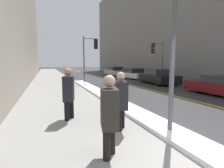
{
  "coord_description": "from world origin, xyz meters",
  "views": [
    {
      "loc": [
        -2.69,
        -2.03,
        1.83
      ],
      "look_at": [
        -0.4,
        4.0,
        1.05
      ],
      "focal_mm": 28.0,
      "sensor_mm": 36.0,
      "label": 1
    }
  ],
  "objects": [
    {
      "name": "parked_car_black",
      "position": [
        6.62,
        10.93,
        0.63
      ],
      "size": [
        2.29,
        4.37,
        1.32
      ],
      "rotation": [
        0.0,
        0.0,
        1.47
      ],
      "color": "black",
      "rests_on": "ground"
    },
    {
      "name": "building_facade_right",
      "position": [
        13.0,
        22.0,
        8.02
      ],
      "size": [
        6.0,
        36.0,
        16.05
      ],
      "color": "slate",
      "rests_on": "ground"
    },
    {
      "name": "traffic_light_far",
      "position": [
        7.05,
        11.85,
        2.72
      ],
      "size": [
        1.31,
        0.32,
        3.76
      ],
      "rotation": [
        0.0,
        0.0,
        3.17
      ],
      "color": "#515156",
      "rests_on": "ground"
    },
    {
      "name": "pedestrian_nearside",
      "position": [
        -2.03,
        3.61,
        0.93
      ],
      "size": [
        0.43,
        0.6,
        1.67
      ],
      "rotation": [
        0.0,
        0.0,
        -1.8
      ],
      "color": "black",
      "rests_on": "ground"
    },
    {
      "name": "pedestrian_trailing",
      "position": [
        -0.82,
        2.22,
        0.88
      ],
      "size": [
        0.41,
        0.57,
        1.59
      ],
      "rotation": [
        0.0,
        0.0,
        -1.8
      ],
      "color": "black",
      "rests_on": "ground"
    },
    {
      "name": "sidewalk_slab",
      "position": [
        -2.0,
        15.0,
        0.01
      ],
      "size": [
        4.0,
        80.0,
        0.01
      ],
      "color": "gray",
      "rests_on": "ground"
    },
    {
      "name": "road_centre_stripe",
      "position": [
        4.0,
        15.0,
        0.0
      ],
      "size": [
        0.16,
        80.0,
        0.0
      ],
      "color": "gold",
      "rests_on": "ground"
    },
    {
      "name": "ground_plane",
      "position": [
        0.0,
        0.0,
        0.0
      ],
      "size": [
        160.0,
        160.0,
        0.0
      ],
      "primitive_type": "plane",
      "color": "#2D2D30"
    },
    {
      "name": "pedestrian_in_glasses",
      "position": [
        -1.59,
        1.0,
        0.89
      ],
      "size": [
        0.42,
        0.58,
        1.61
      ],
      "rotation": [
        0.0,
        0.0,
        -1.8
      ],
      "color": "black",
      "rests_on": "ground"
    },
    {
      "name": "snow_bank_curb",
      "position": [
        0.25,
        6.72,
        0.07
      ],
      "size": [
        0.85,
        16.34,
        0.13
      ],
      "color": "white",
      "rests_on": "ground"
    },
    {
      "name": "traffic_light_near",
      "position": [
        1.12,
        13.22,
        2.97
      ],
      "size": [
        1.31,
        0.32,
        4.1
      ],
      "rotation": [
        0.0,
        0.0,
        0.04
      ],
      "color": "#515156",
      "rests_on": "ground"
    },
    {
      "name": "parked_car_white",
      "position": [
        6.84,
        16.36,
        0.58
      ],
      "size": [
        2.14,
        4.69,
        1.21
      ],
      "rotation": [
        0.0,
        0.0,
        1.66
      ],
      "color": "silver",
      "rests_on": "ground"
    },
    {
      "name": "parked_car_silver",
      "position": [
        6.85,
        21.93,
        0.61
      ],
      "size": [
        1.8,
        4.91,
        1.27
      ],
      "rotation": [
        0.0,
        0.0,
        1.58
      ],
      "color": "#B2B2B7",
      "rests_on": "ground"
    }
  ]
}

